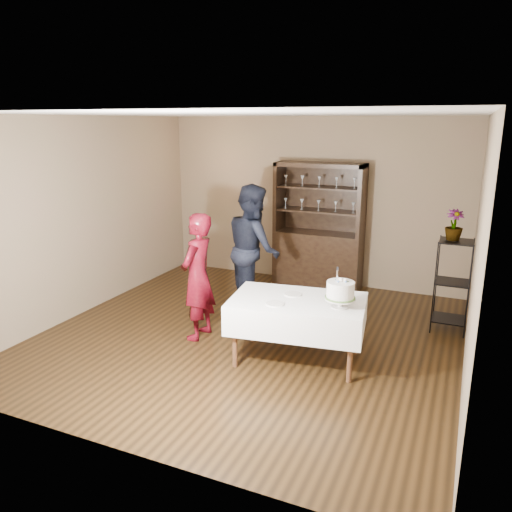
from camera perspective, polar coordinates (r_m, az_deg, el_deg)
The scene contains 14 objects.
floor at distance 6.39m, azimuth -0.70°, elevation -9.07°, with size 5.00×5.00×0.00m, color black.
ceiling at distance 5.82m, azimuth -0.79°, elevation 15.93°, with size 5.00×5.00×0.00m, color silver.
back_wall at distance 8.26m, azimuth 6.44°, elevation 6.23°, with size 5.00×0.02×2.70m, color #706448.
wall_left at distance 7.33m, azimuth -18.91°, elevation 4.36°, with size 0.02×5.00×2.70m, color #706448.
wall_right at distance 5.46m, azimuth 23.94°, elevation 0.35°, with size 0.02×5.00×2.70m, color #706448.
china_hutch at distance 8.11m, azimuth 7.12°, elevation 1.09°, with size 1.40×0.48×2.00m.
plant_etagere at distance 6.80m, azimuth 21.53°, elevation -2.77°, with size 0.42×0.42×1.20m.
cake_table at distance 5.58m, azimuth 4.76°, elevation -6.61°, with size 1.57×1.09×0.73m.
woman at distance 6.13m, azimuth -6.67°, elevation -2.36°, with size 0.57×0.38×1.57m, color #3C0510.
man at distance 6.97m, azimuth -0.30°, elevation 0.88°, with size 0.88×0.68×1.80m, color black.
cake at distance 5.28m, azimuth 9.62°, elevation -4.01°, with size 0.33×0.33×0.45m.
plate_near at distance 5.35m, azimuth 2.18°, elevation -5.48°, with size 0.19×0.19×0.01m, color silver.
plate_far at distance 5.64m, azimuth 4.25°, elevation -4.38°, with size 0.20×0.20×0.01m, color silver.
potted_plant at distance 6.65m, azimuth 21.71°, elevation 3.31°, with size 0.22×0.22×0.39m, color #496E34.
Camera 1 is at (2.40, -5.31, 2.63)m, focal length 35.00 mm.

